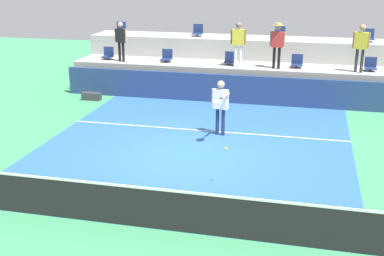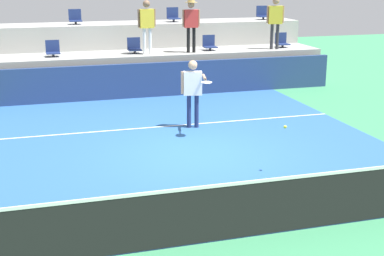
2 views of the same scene
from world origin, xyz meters
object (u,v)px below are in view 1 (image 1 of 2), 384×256
stadium_chair_lower_left (167,57)px  spectator_in_grey (238,40)px  stadium_chair_upper_left (198,31)px  stadium_chair_upper_right (280,34)px  stadium_chair_lower_center (230,59)px  stadium_chair_lower_far_right (371,65)px  stadium_chair_lower_far_left (108,54)px  tennis_player (220,102)px  stadium_chair_upper_far_right (368,36)px  tennis_ball (226,149)px  spectator_with_hat (277,41)px  stadium_chair_upper_far_left (121,29)px  spectator_leaning_on_rail (361,43)px  equipment_bag (92,96)px  spectator_in_white (121,38)px  stadium_chair_lower_right (297,62)px

stadium_chair_lower_left → spectator_in_grey: bearing=-7.2°
stadium_chair_upper_left → stadium_chair_upper_right: size_ratio=1.00×
stadium_chair_lower_center → stadium_chair_upper_right: stadium_chair_upper_right is taller
stadium_chair_lower_far_right → spectator_in_grey: bearing=-175.6°
stadium_chair_lower_far_left → tennis_player: size_ratio=0.30×
stadium_chair_upper_far_right → tennis_ball: (-4.05, -10.61, -1.36)m
spectator_with_hat → tennis_ball: 8.56m
stadium_chair_lower_center → stadium_chair_upper_far_left: size_ratio=1.00×
stadium_chair_upper_far_right → stadium_chair_lower_far_right: bearing=-89.9°
stadium_chair_lower_center → stadium_chair_upper_right: (1.81, 1.80, 0.85)m
stadium_chair_lower_center → spectator_with_hat: spectator_with_hat is taller
tennis_player → spectator_leaning_on_rail: size_ratio=0.98×
stadium_chair_upper_far_left → stadium_chair_upper_far_right: same height
stadium_chair_lower_far_left → equipment_bag: bearing=-87.4°
spectator_with_hat → stadium_chair_upper_left: bearing=148.9°
spectator_in_white → spectator_leaning_on_rail: 9.43m
stadium_chair_lower_left → spectator_with_hat: bearing=-4.8°
stadium_chair_lower_far_right → equipment_bag: (-10.56, -2.10, -1.31)m
stadium_chair_lower_far_right → spectator_leaning_on_rail: bearing=-140.6°
stadium_chair_upper_far_right → spectator_with_hat: size_ratio=0.30×
stadium_chair_upper_far_left → stadium_chair_lower_left: bearing=-33.9°
spectator_in_white → stadium_chair_lower_far_right: bearing=2.2°
stadium_chair_lower_far_left → tennis_ball: 11.02m
stadium_chair_lower_far_left → spectator_with_hat: spectator_with_hat is taller
stadium_chair_upper_right → spectator_with_hat: (0.06, -2.18, 0.01)m
stadium_chair_lower_far_left → stadium_chair_upper_right: stadium_chair_upper_right is taller
spectator_leaning_on_rail → spectator_with_hat: bearing=180.0°
stadium_chair_lower_far_left → stadium_chair_upper_left: 4.04m
stadium_chair_upper_far_left → stadium_chair_upper_right: 7.15m
stadium_chair_lower_far_right → stadium_chair_upper_far_left: stadium_chair_upper_far_left is taller
stadium_chair_lower_left → spectator_leaning_on_rail: 7.65m
stadium_chair_upper_left → tennis_player: stadium_chair_upper_left is taller
spectator_in_grey → tennis_ball: size_ratio=25.76×
stadium_chair_upper_left → spectator_leaning_on_rail: spectator_leaning_on_rail is taller
spectator_in_white → equipment_bag: 2.77m
stadium_chair_upper_far_left → equipment_bag: size_ratio=0.68×
stadium_chair_upper_right → spectator_leaning_on_rail: spectator_leaning_on_rail is taller
spectator_with_hat → spectator_leaning_on_rail: (3.06, -0.00, 0.01)m
spectator_in_white → spectator_leaning_on_rail: size_ratio=0.91×
stadium_chair_lower_right → stadium_chair_lower_far_right: 2.75m
stadium_chair_upper_far_left → spectator_in_white: (0.84, -2.18, -0.09)m
spectator_in_white → tennis_ball: size_ratio=23.87×
tennis_player → spectator_in_white: spectator_in_white is taller
spectator_with_hat → spectator_in_grey: bearing=-180.0°
stadium_chair_lower_left → spectator_in_white: (-1.84, -0.38, 0.76)m
stadium_chair_lower_far_left → spectator_in_grey: 5.70m
stadium_chair_lower_far_right → stadium_chair_upper_right: stadium_chair_upper_right is taller
spectator_with_hat → stadium_chair_upper_far_left: bearing=163.1°
stadium_chair_lower_far_left → tennis_ball: size_ratio=7.65×
stadium_chair_upper_far_left → spectator_leaning_on_rail: (10.26, -2.18, 0.02)m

